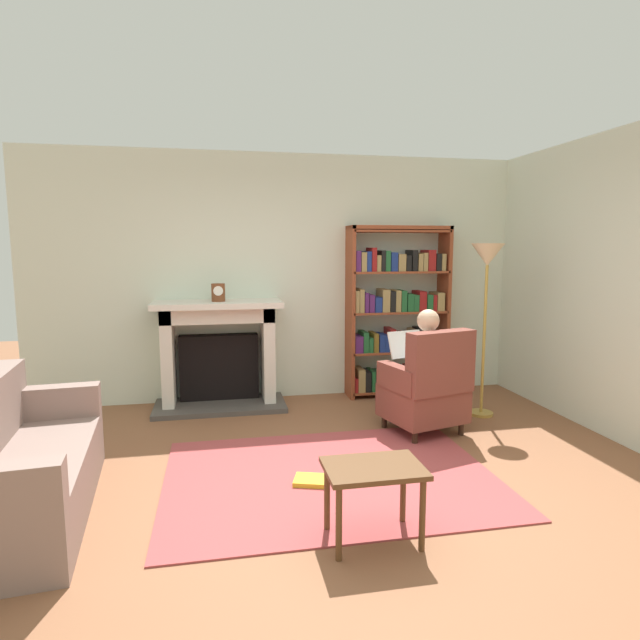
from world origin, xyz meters
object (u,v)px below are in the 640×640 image
fireplace (219,351)px  armchair_reading (427,388)px  bookshelf (398,315)px  mantel_clock (218,292)px  sofa_floral (17,468)px  side_table (373,478)px  seated_reader (420,364)px  floor_lamp (487,270)px

fireplace → armchair_reading: fireplace is taller
armchair_reading → bookshelf: bearing=-112.3°
mantel_clock → armchair_reading: bearing=-32.3°
sofa_floral → side_table: (2.10, -0.68, 0.06)m
seated_reader → floor_lamp: 1.19m
bookshelf → side_table: bearing=-111.8°
fireplace → mantel_clock: mantel_clock is taller
fireplace → mantel_clock: 0.64m
fireplace → mantel_clock: (0.01, -0.10, 0.63)m
bookshelf → armchair_reading: 1.40m
armchair_reading → floor_lamp: (0.76, 0.40, 1.04)m
fireplace → side_table: 2.99m
armchair_reading → sofa_floral: 3.23m
mantel_clock → floor_lamp: bearing=-16.3°
armchair_reading → seated_reader: (-0.03, 0.11, 0.20)m
seated_reader → mantel_clock: bearing=-45.1°
floor_lamp → bookshelf: bearing=123.5°
sofa_floral → floor_lamp: size_ratio=1.02×
armchair_reading → side_table: size_ratio=1.73×
mantel_clock → fireplace: bearing=95.1°
bookshelf → seated_reader: size_ratio=1.69×
armchair_reading → floor_lamp: size_ratio=0.56×
bookshelf → seated_reader: bearing=-99.4°
fireplace → armchair_reading: size_ratio=1.40×
mantel_clock → floor_lamp: size_ratio=0.11×
fireplace → sofa_floral: bearing=-119.9°
bookshelf → seated_reader: (-0.20, -1.18, -0.31)m
mantel_clock → bookshelf: (2.00, 0.14, -0.30)m
bookshelf → mantel_clock: bearing=-176.1°
mantel_clock → side_table: (0.84, -2.76, -0.84)m
fireplace → armchair_reading: bearing=-34.3°
armchair_reading → side_table: 1.89m
bookshelf → side_table: size_ratio=3.43×
armchair_reading → floor_lamp: 1.34m
seated_reader → side_table: seated_reader is taller
seated_reader → side_table: size_ratio=2.04×
bookshelf → side_table: 3.17m
fireplace → side_table: size_ratio=2.43×
bookshelf → sofa_floral: size_ratio=1.09×
bookshelf → sofa_floral: bearing=-145.8°
sofa_floral → side_table: bearing=-113.6°
fireplace → seated_reader: size_ratio=1.19×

